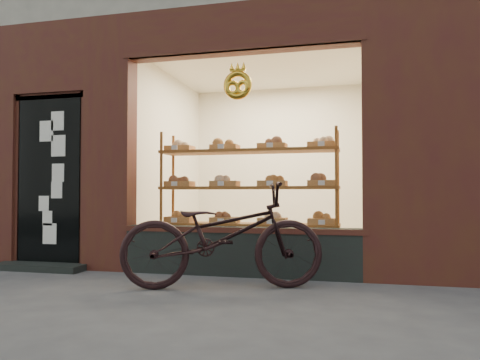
# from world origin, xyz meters

# --- Properties ---
(ground) EXTENTS (90.00, 90.00, 0.00)m
(ground) POSITION_xyz_m (0.00, 0.00, 0.00)
(ground) COLOR #404043
(display_shelf) EXTENTS (2.20, 0.45, 1.70)m
(display_shelf) POSITION_xyz_m (0.45, 2.55, 0.86)
(display_shelf) COLOR brown
(display_shelf) RESTS_ON ground
(bicycle) EXTENTS (2.09, 1.27, 1.04)m
(bicycle) POSITION_xyz_m (0.46, 1.37, 0.52)
(bicycle) COLOR black
(bicycle) RESTS_ON ground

